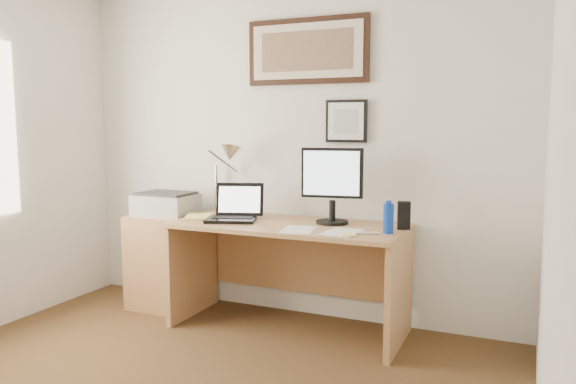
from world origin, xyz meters
The scene contains 18 objects.
wall_back centered at (0.00, 2.00, 1.25)m, with size 3.50×0.02×2.50m, color silver.
wall_right centered at (1.75, 0.00, 1.25)m, with size 0.02×4.00×2.50m, color silver.
side_cabinet centered at (-0.92, 1.68, 0.36)m, with size 0.50×0.40×0.73m, color #A27144.
water_bottle centered at (0.86, 1.57, 0.84)m, with size 0.07×0.07×0.19m, color #0D36B0.
bottle_cap centered at (0.86, 1.57, 0.95)m, with size 0.03×0.03×0.02m, color #0D36B0.
speaker centered at (0.92, 1.75, 0.84)m, with size 0.08×0.07×0.18m, color black.
paper_sheet_a centered at (0.30, 1.45, 0.75)m, with size 0.20×0.28×0.00m, color white.
paper_sheet_b centered at (0.59, 1.47, 0.75)m, with size 0.21×0.29×0.00m, color white.
sticky_pad centered at (0.66, 1.38, 0.76)m, with size 0.08×0.08×0.01m, color #F4EF73.
marker_pen centered at (0.76, 1.49, 0.76)m, with size 0.02×0.02×0.14m, color silver.
book centered at (-0.62, 1.54, 0.76)m, with size 0.19×0.26×0.02m, color #EFEC70.
desk centered at (0.15, 1.72, 0.51)m, with size 1.60×0.70×0.75m.
laptop centered at (-0.25, 1.60, 0.81)m, with size 0.40×0.40×0.26m.
lcd_monitor centered at (0.43, 1.75, 1.04)m, with size 0.42×0.22×0.52m.
printer centered at (-0.90, 1.69, 0.82)m, with size 0.44×0.34×0.18m.
desk_lamp centered at (-0.41, 1.81, 1.19)m, with size 0.29×0.27×0.53m.
picture_large centered at (0.15, 1.97, 1.95)m, with size 0.92×0.04×0.47m.
picture_small centered at (0.45, 1.97, 1.45)m, with size 0.30×0.03×0.30m.
Camera 1 is at (1.68, -1.85, 1.43)m, focal length 35.00 mm.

